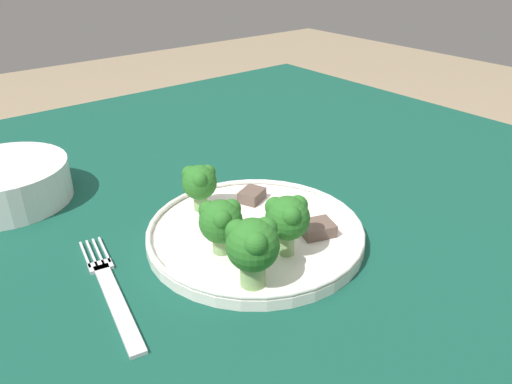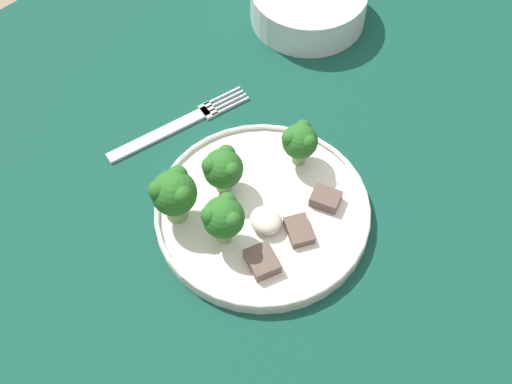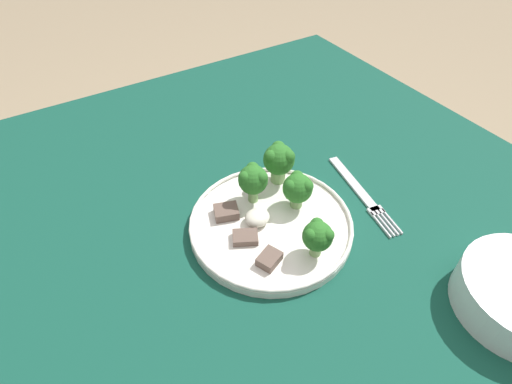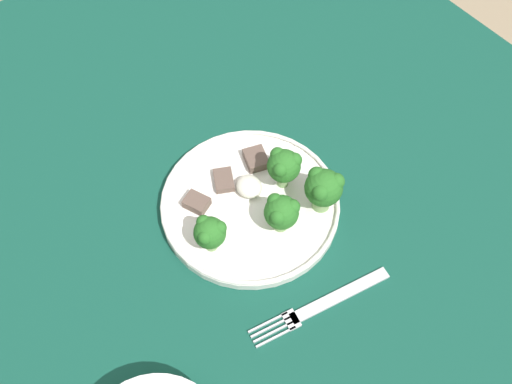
# 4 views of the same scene
# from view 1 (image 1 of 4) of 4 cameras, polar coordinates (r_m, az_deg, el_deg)

# --- Properties ---
(table) EXTENTS (1.09, 1.14, 0.71)m
(table) POSITION_cam_1_polar(r_m,az_deg,el_deg) (0.66, 0.95, -8.92)
(table) COLOR #114738
(table) RESTS_ON ground_plane
(dinner_plate) EXTENTS (0.24, 0.24, 0.02)m
(dinner_plate) POSITION_cam_1_polar(r_m,az_deg,el_deg) (0.56, -0.07, -4.70)
(dinner_plate) COLOR white
(dinner_plate) RESTS_ON table
(fork) EXTENTS (0.05, 0.19, 0.00)m
(fork) POSITION_cam_1_polar(r_m,az_deg,el_deg) (0.51, -16.26, -10.71)
(fork) COLOR silver
(fork) RESTS_ON table
(cream_bowl) EXTENTS (0.16, 0.16, 0.05)m
(cream_bowl) POSITION_cam_1_polar(r_m,az_deg,el_deg) (0.70, -26.69, 0.83)
(cream_bowl) COLOR white
(cream_bowl) RESTS_ON table
(broccoli_floret_near_rim_left) EXTENTS (0.05, 0.05, 0.06)m
(broccoli_floret_near_rim_left) POSITION_cam_1_polar(r_m,az_deg,el_deg) (0.50, 3.63, -2.94)
(broccoli_floret_near_rim_left) COLOR #7FA866
(broccoli_floret_near_rim_left) RESTS_ON dinner_plate
(broccoli_floret_center_left) EXTENTS (0.05, 0.04, 0.06)m
(broccoli_floret_center_left) POSITION_cam_1_polar(r_m,az_deg,el_deg) (0.50, -4.05, -3.33)
(broccoli_floret_center_left) COLOR #7FA866
(broccoli_floret_center_left) RESTS_ON dinner_plate
(broccoli_floret_back_left) EXTENTS (0.04, 0.04, 0.06)m
(broccoli_floret_back_left) POSITION_cam_1_polar(r_m,az_deg,el_deg) (0.58, -6.48, 1.14)
(broccoli_floret_back_left) COLOR #7FA866
(broccoli_floret_back_left) RESTS_ON dinner_plate
(broccoli_floret_front_left) EXTENTS (0.05, 0.05, 0.07)m
(broccoli_floret_front_left) POSITION_cam_1_polar(r_m,az_deg,el_deg) (0.45, -0.37, -6.12)
(broccoli_floret_front_left) COLOR #7FA866
(broccoli_floret_front_left) RESTS_ON dinner_plate
(meat_slice_front_slice) EXTENTS (0.04, 0.03, 0.01)m
(meat_slice_front_slice) POSITION_cam_1_polar(r_m,az_deg,el_deg) (0.61, -0.49, -0.39)
(meat_slice_front_slice) COLOR brown
(meat_slice_front_slice) RESTS_ON dinner_plate
(meat_slice_middle_slice) EXTENTS (0.04, 0.04, 0.01)m
(meat_slice_middle_slice) POSITION_cam_1_polar(r_m,az_deg,el_deg) (0.59, 3.37, -2.00)
(meat_slice_middle_slice) COLOR brown
(meat_slice_middle_slice) RESTS_ON dinner_plate
(meat_slice_rear_slice) EXTENTS (0.04, 0.04, 0.01)m
(meat_slice_rear_slice) POSITION_cam_1_polar(r_m,az_deg,el_deg) (0.55, 6.72, -4.30)
(meat_slice_rear_slice) COLOR brown
(meat_slice_rear_slice) RESTS_ON dinner_plate
(sauce_dollop) EXTENTS (0.04, 0.03, 0.02)m
(sauce_dollop) POSITION_cam_1_polar(r_m,az_deg,el_deg) (0.55, 2.01, -3.43)
(sauce_dollop) COLOR silver
(sauce_dollop) RESTS_ON dinner_plate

